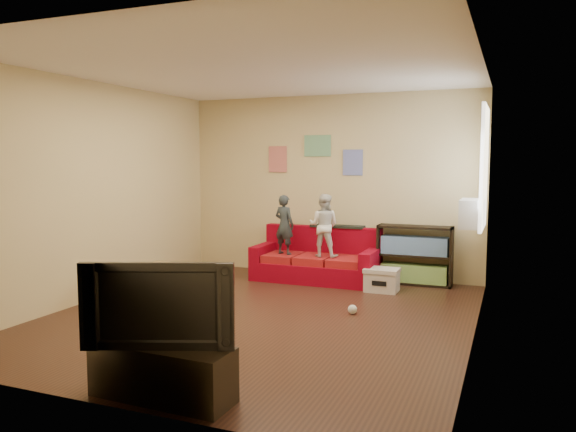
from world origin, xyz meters
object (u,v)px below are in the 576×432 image
at_px(file_box, 382,280).
at_px(television, 161,303).
at_px(child_a, 284,225).
at_px(child_b, 324,225).
at_px(coffee_table, 178,272).
at_px(tv_stand, 162,372).
at_px(bookshelf, 414,258).
at_px(sofa, 317,262).

xyz_separation_m(file_box, television, (-0.74, -3.94, 0.56)).
bearing_deg(child_a, television, 114.73).
distance_m(file_box, television, 4.04).
height_order(child_a, child_b, child_b).
xyz_separation_m(coffee_table, file_box, (2.13, 1.58, -0.23)).
xyz_separation_m(child_b, file_box, (0.88, -0.21, -0.66)).
xyz_separation_m(child_b, coffee_table, (-1.25, -1.79, -0.43)).
bearing_deg(child_b, tv_stand, 90.49).
xyz_separation_m(child_a, bookshelf, (1.81, 0.40, -0.44)).
xyz_separation_m(bookshelf, file_box, (-0.32, -0.61, -0.21)).
bearing_deg(child_a, sofa, -145.85).
distance_m(sofa, tv_stand, 4.32).
bearing_deg(child_a, tv_stand, 114.73).
bearing_deg(television, file_box, 57.93).
bearing_deg(child_b, file_box, 164.92).
distance_m(file_box, tv_stand, 4.01).
xyz_separation_m(coffee_table, tv_stand, (1.39, -2.36, -0.19)).
distance_m(child_b, coffee_table, 2.22).
xyz_separation_m(coffee_table, television, (1.39, -2.36, 0.33)).
bearing_deg(television, tv_stand, 0.00).
distance_m(child_a, tv_stand, 4.26).
bearing_deg(bookshelf, tv_stand, -103.18).
bearing_deg(tv_stand, sofa, 95.42).
height_order(sofa, child_b, child_b).
xyz_separation_m(coffee_table, bookshelf, (2.46, 2.19, -0.02)).
height_order(sofa, television, television).
relative_size(child_b, television, 0.82).
xyz_separation_m(sofa, child_b, (0.15, -0.16, 0.56)).
xyz_separation_m(child_a, television, (0.74, -4.15, -0.09)).
bearing_deg(coffee_table, child_a, 70.09).
relative_size(child_a, child_b, 0.97).
distance_m(child_b, file_box, 1.13).
relative_size(sofa, tv_stand, 1.66).
relative_size(sofa, television, 1.64).
height_order(coffee_table, television, television).
bearing_deg(bookshelf, child_a, -167.53).
distance_m(sofa, bookshelf, 1.38).
distance_m(child_b, television, 4.15).
xyz_separation_m(child_a, tv_stand, (0.74, -4.15, -0.60)).
xyz_separation_m(child_a, file_box, (1.48, -0.21, -0.65)).
relative_size(tv_stand, television, 0.99).
distance_m(coffee_table, tv_stand, 2.75).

